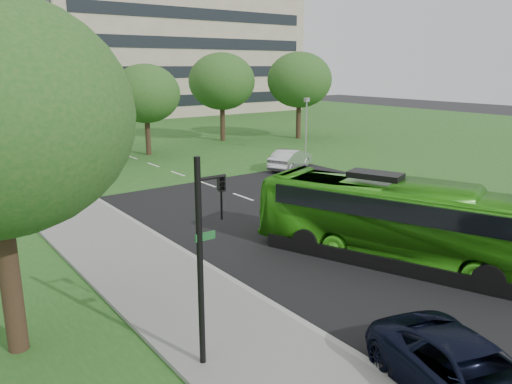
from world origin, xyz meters
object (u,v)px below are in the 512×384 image
camera_pole (306,118)px  traffic_light (206,248)px  bus (401,222)px  office_building (167,32)px  tree_park_b (36,67)px  tree_park_c (146,94)px  tree_park_e (299,80)px  suv (471,378)px  tree_park_d (222,82)px  sedan (290,159)px

camera_pole → traffic_light: bearing=-115.2°
bus → traffic_light: 9.90m
office_building → tree_park_b: (-28.30, -33.89, -5.23)m
office_building → camera_pole: (-9.09, -43.11, -9.42)m
tree_park_c → tree_park_b: bearing=167.8°
tree_park_c → bus: 28.23m
tree_park_b → traffic_light: tree_park_b is taller
tree_park_b → bus: size_ratio=0.94×
bus → camera_pole: (13.56, 20.43, 1.49)m
tree_park_e → suv: size_ratio=1.66×
tree_park_d → camera_pole: bearing=-81.2°
tree_park_e → camera_pole: (-5.64, -7.38, -2.89)m
tree_park_c → traffic_light: (-11.99, -29.48, -1.95)m
sedan → tree_park_c: bearing=1.8°
tree_park_c → tree_park_d: size_ratio=0.87×
tree_park_e → office_building: bearing=84.5°
bus → suv: size_ratio=2.17×
office_building → tree_park_c: 41.66m
office_building → tree_park_b: bearing=-129.9°
tree_park_c → traffic_light: 31.88m
office_building → traffic_light: size_ratio=7.39×
traffic_light → tree_park_b: bearing=94.8°
tree_park_d → bus: size_ratio=0.76×
tree_park_d → tree_park_e: tree_park_e is taller
bus → tree_park_e: bearing=34.8°
sedan → tree_park_b: bearing=21.2°
tree_park_c → sedan: size_ratio=1.67×
tree_park_b → suv: (-0.16, -36.06, -6.54)m
tree_park_b → tree_park_c: (8.00, -1.73, -2.13)m
tree_park_b → tree_park_d: bearing=4.6°
tree_park_d → camera_pole: (1.65, -10.63, -2.79)m
tree_park_c → suv: bearing=-103.4°
tree_park_d → traffic_light: tree_park_d is taller
tree_park_d → tree_park_c: bearing=-161.8°
tree_park_e → tree_park_c: bearing=179.6°
tree_park_c → traffic_light: size_ratio=1.40×
bus → sedan: size_ratio=2.52×
tree_park_b → tree_park_d: 17.68m
office_building → tree_park_e: bearing=-95.5°
tree_park_e → camera_pole: 9.72m
tree_park_c → bus: (-2.34, -27.91, -3.55)m
tree_park_d → camera_pole: size_ratio=1.82×
office_building → tree_park_d: bearing=-108.3°
tree_park_b → traffic_light: bearing=-97.3°
tree_park_b → tree_park_e: 24.95m
office_building → tree_park_e: office_building is taller
tree_park_c → camera_pole: (11.21, -7.48, -2.06)m
office_building → camera_pole: bearing=-101.9°
sedan → suv: sedan is taller
tree_park_d → bus: 33.54m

